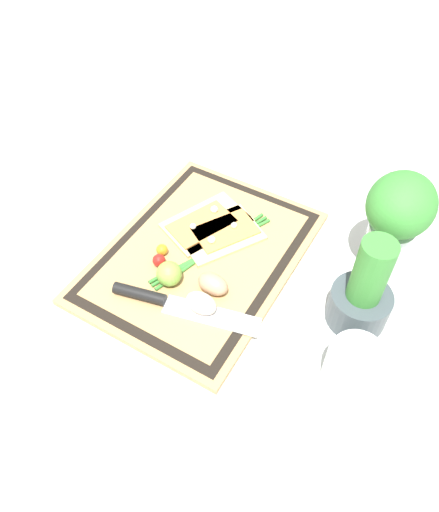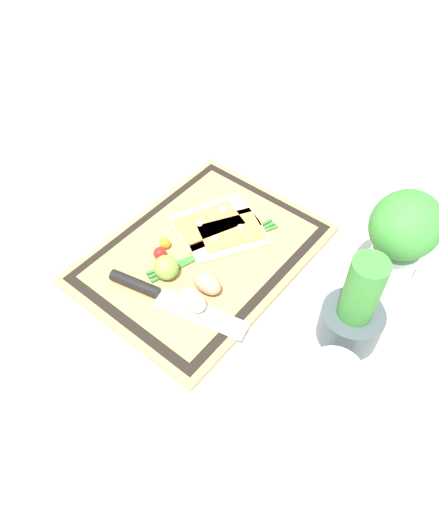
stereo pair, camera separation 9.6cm
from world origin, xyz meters
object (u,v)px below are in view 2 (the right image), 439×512
pizza_slice_near (213,222)px  herb_glass (400,239)px  knife (154,293)px  egg_pink (192,300)px  lime (166,267)px  herb_pot (354,313)px  pizza_slice_far (227,234)px  cherry_tomato_yellow (165,243)px  egg_brown (207,283)px  cherry_tomato_red (160,253)px  sauce_jar (330,387)px

pizza_slice_near → herb_glass: size_ratio=0.89×
pizza_slice_near → knife: size_ratio=0.72×
knife → egg_pink: bearing=109.5°
lime → herb_glass: bearing=127.7°
pizza_slice_near → herb_pot: herb_pot is taller
pizza_slice_far → cherry_tomato_yellow: 0.13m
egg_brown → herb_glass: size_ratio=0.27×
cherry_tomato_red → knife: bearing=37.2°
pizza_slice_near → herb_glass: (-0.09, 0.35, 0.11)m
pizza_slice_near → herb_glass: bearing=104.6°
cherry_tomato_yellow → herb_pot: herb_pot is taller
cherry_tomato_yellow → pizza_slice_near: bearing=163.7°
cherry_tomato_red → sauce_jar: (0.04, 0.40, 0.01)m
pizza_slice_far → sauce_jar: (0.17, 0.34, 0.02)m
lime → cherry_tomato_yellow: 0.07m
cherry_tomato_yellow → herb_glass: 0.44m
pizza_slice_far → cherry_tomato_yellow: size_ratio=8.48×
herb_glass → herb_pot: bearing=1.1°
egg_pink → cherry_tomato_red: (-0.05, -0.13, -0.01)m
knife → herb_pot: (-0.16, 0.31, 0.04)m
pizza_slice_near → herb_glass: 0.37m
herb_pot → sauce_jar: size_ratio=2.16×
lime → cherry_tomato_red: size_ratio=1.90×
cherry_tomato_red → cherry_tomato_yellow: bearing=-156.7°
pizza_slice_far → knife: size_ratio=0.70×
pizza_slice_far → cherry_tomato_red: size_ratio=7.64×
herb_pot → knife: bearing=-62.9°
herb_pot → pizza_slice_far: bearing=-97.5°
knife → cherry_tomato_red: bearing=-142.8°
pizza_slice_near → cherry_tomato_red: size_ratio=7.87×
egg_brown → cherry_tomato_yellow: (-0.03, -0.13, -0.01)m
cherry_tomato_yellow → herb_pot: 0.39m
egg_pink → herb_glass: (-0.28, 0.24, 0.10)m
egg_brown → sauce_jar: bearing=82.6°
knife → herb_glass: bearing=133.9°
lime → pizza_slice_near: bearing=-172.9°
cherry_tomato_yellow → sauce_jar: 0.42m
pizza_slice_near → sauce_jar: 0.42m
knife → lime: bearing=-163.7°
egg_brown → cherry_tomato_red: 0.12m
cherry_tomato_yellow → cherry_tomato_red: bearing=23.3°
sauce_jar → herb_glass: 0.28m
lime → cherry_tomato_red: bearing=-120.6°
egg_brown → lime: size_ratio=1.24×
egg_pink → herb_glass: bearing=138.7°
egg_pink → egg_brown: bearing=-175.6°
knife → herb_glass: 0.45m
pizza_slice_near → sauce_jar: sauce_jar is taller
cherry_tomato_yellow → herb_pot: bearing=99.2°
cherry_tomato_red → egg_brown: bearing=89.5°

